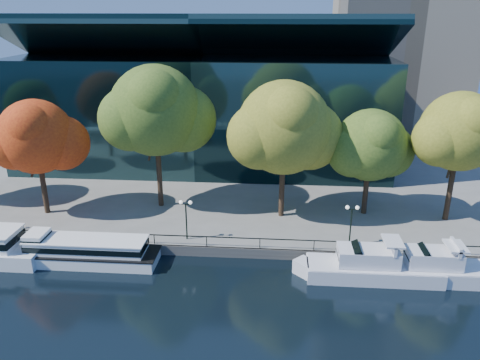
# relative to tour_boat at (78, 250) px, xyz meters

# --- Properties ---
(ground) EXTENTS (160.00, 160.00, 0.00)m
(ground) POSITION_rel_tour_boat_xyz_m (11.54, -1.10, -1.23)
(ground) COLOR black
(ground) RESTS_ON ground
(promenade) EXTENTS (90.00, 67.08, 1.00)m
(promenade) POSITION_rel_tour_boat_xyz_m (11.54, 35.27, -0.73)
(promenade) COLOR slate
(promenade) RESTS_ON ground
(railing) EXTENTS (88.20, 0.08, 0.99)m
(railing) POSITION_rel_tour_boat_xyz_m (11.54, 2.15, 0.71)
(railing) COLOR black
(railing) RESTS_ON promenade
(convention_building) EXTENTS (50.00, 24.57, 21.43)m
(convention_building) POSITION_rel_tour_boat_xyz_m (7.54, 30.69, 7.28)
(convention_building) COLOR black
(convention_building) RESTS_ON ground
(tour_boat) EXTENTS (15.24, 3.40, 2.89)m
(tour_boat) POSITION_rel_tour_boat_xyz_m (0.00, 0.00, 0.00)
(tour_boat) COLOR white
(tour_boat) RESTS_ON ground
(cruiser_near) EXTENTS (12.67, 3.26, 3.67)m
(cruiser_near) POSITION_rel_tour_boat_xyz_m (25.96, -0.61, -0.09)
(cruiser_near) COLOR silver
(cruiser_near) RESTS_ON ground
(cruiser_far) EXTENTS (11.12, 3.08, 3.63)m
(cruiser_far) POSITION_rel_tour_boat_xyz_m (31.39, -0.54, -0.08)
(cruiser_far) COLOR silver
(cruiser_far) RESTS_ON ground
(tree_1) EXTENTS (9.67, 7.93, 12.42)m
(tree_1) POSITION_rel_tour_boat_xyz_m (-6.81, 8.34, 8.15)
(tree_1) COLOR black
(tree_1) RESTS_ON promenade
(tree_2) EXTENTS (12.08, 9.91, 15.69)m
(tree_2) POSITION_rel_tour_boat_xyz_m (5.18, 11.24, 10.42)
(tree_2) COLOR black
(tree_2) RESTS_ON promenade
(tree_3) EXTENTS (11.92, 9.78, 14.47)m
(tree_3) POSITION_rel_tour_boat_xyz_m (18.74, 9.54, 9.27)
(tree_3) COLOR black
(tree_3) RESTS_ON promenade
(tree_4) EXTENTS (9.38, 7.69, 11.45)m
(tree_4) POSITION_rel_tour_boat_xyz_m (27.70, 10.89, 7.30)
(tree_4) COLOR black
(tree_4) RESTS_ON promenade
(tree_5) EXTENTS (9.90, 8.12, 13.52)m
(tree_5) POSITION_rel_tour_boat_xyz_m (36.06, 9.91, 9.16)
(tree_5) COLOR black
(tree_5) RESTS_ON promenade
(lamp_1) EXTENTS (1.26, 0.36, 4.03)m
(lamp_1) POSITION_rel_tour_boat_xyz_m (9.43, 3.40, 2.75)
(lamp_1) COLOR black
(lamp_1) RESTS_ON promenade
(lamp_2) EXTENTS (1.26, 0.36, 4.03)m
(lamp_2) POSITION_rel_tour_boat_xyz_m (24.93, 3.40, 2.75)
(lamp_2) COLOR black
(lamp_2) RESTS_ON promenade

